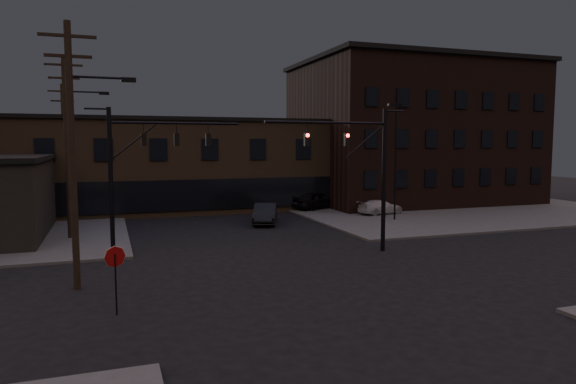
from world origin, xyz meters
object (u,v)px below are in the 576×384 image
at_px(traffic_signal_far, 135,164).
at_px(car_crossing, 265,214).
at_px(stop_sign, 115,264).
at_px(parked_car_lot_b, 381,207).
at_px(traffic_signal_near, 366,165).
at_px(parked_car_lot_a, 316,200).

height_order(traffic_signal_far, car_crossing, traffic_signal_far).
distance_m(stop_sign, parked_car_lot_b, 28.81).
xyz_separation_m(traffic_signal_near, stop_sign, (-13.36, -6.49, -3.09)).
bearing_deg(car_crossing, parked_car_lot_a, 62.82).
distance_m(traffic_signal_near, parked_car_lot_b, 15.61).
bearing_deg(parked_car_lot_b, traffic_signal_far, 104.77).
xyz_separation_m(traffic_signal_far, parked_car_lot_b, (20.24, 9.13, -4.27)).
distance_m(parked_car_lot_b, car_crossing, 10.49).
distance_m(traffic_signal_far, car_crossing, 13.47).
distance_m(traffic_signal_near, traffic_signal_far, 12.57).
bearing_deg(parked_car_lot_b, stop_sign, 122.10).
relative_size(traffic_signal_near, traffic_signal_far, 1.00).
relative_size(traffic_signal_near, parked_car_lot_b, 1.97).
relative_size(traffic_signal_far, car_crossing, 1.70).
relative_size(traffic_signal_far, parked_car_lot_a, 1.66).
bearing_deg(traffic_signal_far, stop_sign, -97.32).
xyz_separation_m(traffic_signal_near, parked_car_lot_b, (8.17, 12.63, -4.19)).
height_order(traffic_signal_near, traffic_signal_far, same).
height_order(traffic_signal_near, parked_car_lot_b, traffic_signal_near).
bearing_deg(stop_sign, traffic_signal_far, 82.68).
height_order(stop_sign, car_crossing, stop_sign).
bearing_deg(parked_car_lot_a, stop_sign, 119.22).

